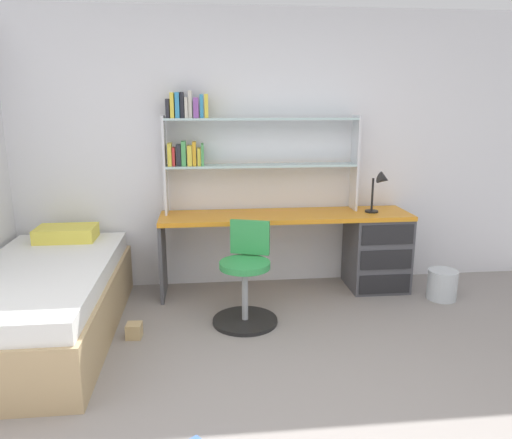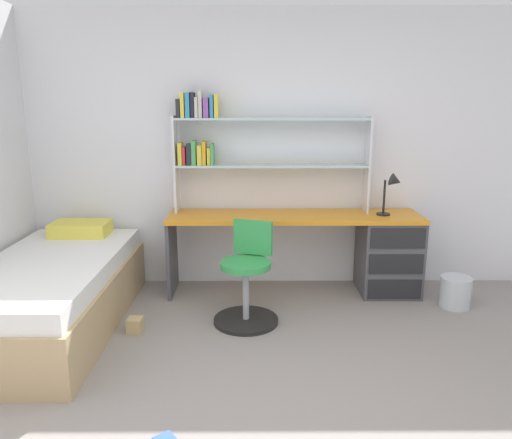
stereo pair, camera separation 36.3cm
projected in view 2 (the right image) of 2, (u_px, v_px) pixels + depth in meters
The scene contains 8 objects.
room_shell at pixel (110, 170), 3.28m from camera, with size 5.67×5.97×2.55m.
desk at pixel (362, 248), 4.44m from camera, with size 2.27×0.52×0.74m.
bookshelf_hutch at pixel (240, 140), 4.34m from camera, with size 1.76×0.22×1.08m.
desk_lamp at pixel (393, 188), 4.25m from camera, with size 0.20×0.17×0.38m.
swivel_chair at pixel (247, 283), 3.85m from camera, with size 0.52×0.52×0.80m.
bed_platform at pixel (51, 294), 3.75m from camera, with size 1.00×1.99×0.67m.
waste_bin at pixel (455, 292), 4.16m from camera, with size 0.26×0.26×0.27m, color silver.
toy_block_natural_1 at pixel (135, 325), 3.72m from camera, with size 0.11×0.11×0.11m, color tan.
Camera 2 is at (-0.24, -2.05, 1.71)m, focal length 33.99 mm.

